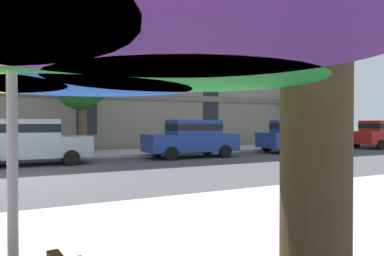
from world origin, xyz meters
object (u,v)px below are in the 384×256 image
object	(u,v)px
sedan_silver	(30,141)
sedan_red	(382,133)
street_tree_middle	(82,87)
patio_umbrella	(11,34)
sedan_blue_midblock	(296,135)
sedan_blue	(192,137)
street_tree_right	(308,96)

from	to	relation	value
sedan_silver	sedan_red	distance (m)	20.69
sedan_red	street_tree_middle	xyz separation A→B (m)	(-18.27, 3.04, 2.46)
street_tree_middle	patio_umbrella	xyz separation A→B (m)	(-2.85, -15.74, -1.26)
sedan_blue_midblock	sedan_blue	bearing A→B (deg)	180.00
street_tree_middle	patio_umbrella	size ratio (longest dim) A/B	1.11
sedan_blue	sedan_red	size ratio (longest dim) A/B	1.00
sedan_blue	street_tree_right	bearing A→B (deg)	17.10
sedan_blue_midblock	street_tree_middle	size ratio (longest dim) A/B	0.96
sedan_blue_midblock	sedan_red	distance (m)	7.24
sedan_silver	street_tree_right	xyz separation A→B (m)	(17.46, 3.23, 2.50)
sedan_silver	sedan_red	world-z (taller)	same
sedan_blue	street_tree_right	world-z (taller)	street_tree_right
sedan_blue_midblock	street_tree_middle	distance (m)	11.71
sedan_red	sedan_blue	bearing A→B (deg)	180.00
street_tree_right	patio_umbrella	distance (m)	23.99
patio_umbrella	sedan_silver	bearing A→B (deg)	88.07
sedan_red	street_tree_right	bearing A→B (deg)	135.01
street_tree_right	street_tree_middle	bearing A→B (deg)	-179.28
sedan_silver	street_tree_right	size ratio (longest dim) A/B	0.96
street_tree_right	patio_umbrella	xyz separation A→B (m)	(-17.89, -15.93, -1.30)
sedan_blue_midblock	patio_umbrella	world-z (taller)	patio_umbrella
sedan_silver	street_tree_right	distance (m)	17.93
sedan_blue_midblock	street_tree_middle	bearing A→B (deg)	164.61
street_tree_middle	patio_umbrella	bearing A→B (deg)	-100.26
street_tree_right	patio_umbrella	bearing A→B (deg)	-138.32
sedan_blue	street_tree_middle	world-z (taller)	street_tree_middle
sedan_blue_midblock	sedan_red	size ratio (longest dim) A/B	1.00
sedan_blue_midblock	sedan_silver	bearing A→B (deg)	180.00
street_tree_middle	street_tree_right	distance (m)	15.04
sedan_red	patio_umbrella	xyz separation A→B (m)	(-21.12, -12.70, 1.20)
sedan_silver	sedan_red	xyz separation A→B (m)	(20.69, 0.00, 0.00)
sedan_red	street_tree_right	distance (m)	5.20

